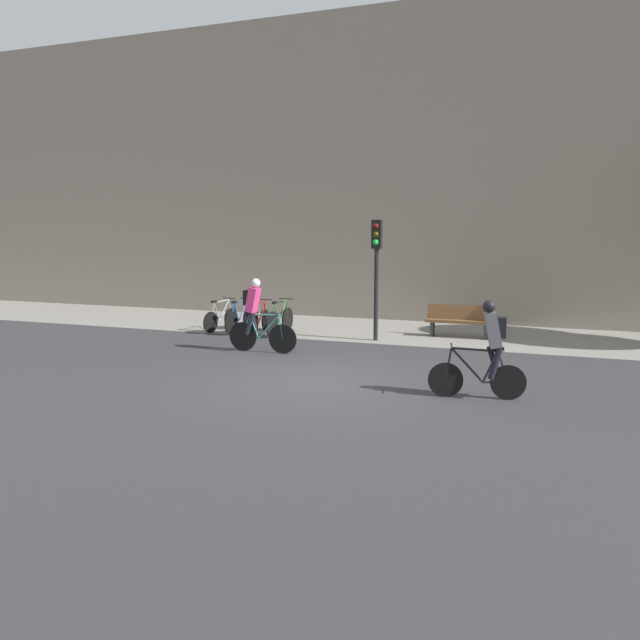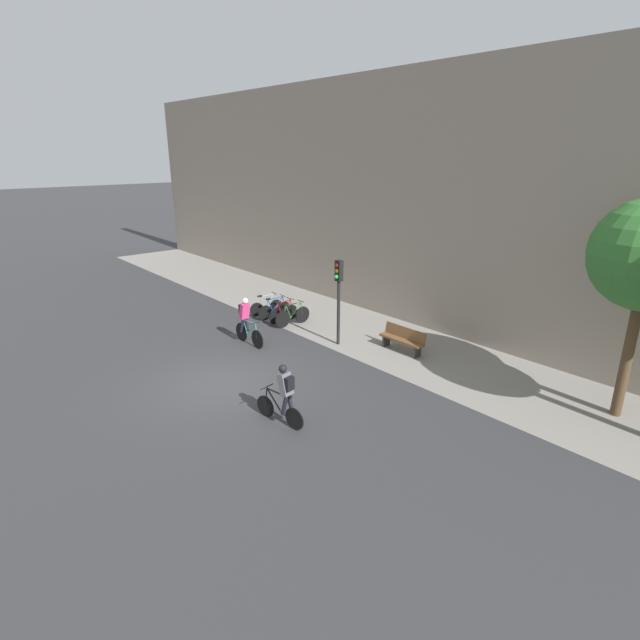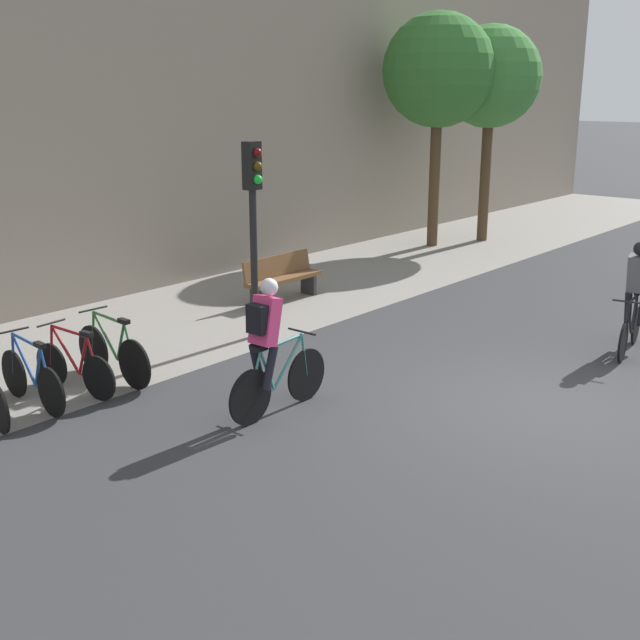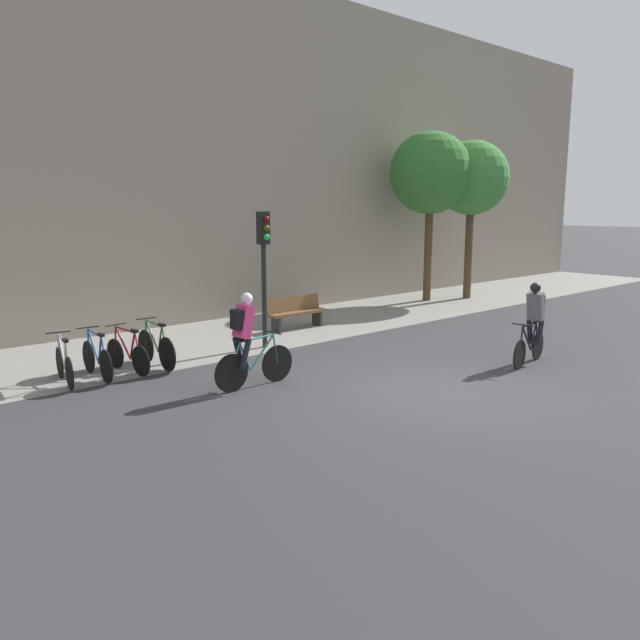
# 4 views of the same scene
# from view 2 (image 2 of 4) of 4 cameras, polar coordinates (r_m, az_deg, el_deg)

# --- Properties ---
(ground) EXTENTS (200.00, 200.00, 0.00)m
(ground) POSITION_cam_2_polar(r_m,az_deg,el_deg) (16.14, -11.00, -7.10)
(ground) COLOR #333335
(kerb_strip) EXTENTS (44.00, 4.50, 0.01)m
(kerb_strip) POSITION_cam_2_polar(r_m,az_deg,el_deg) (20.00, 5.91, -1.63)
(kerb_strip) COLOR gray
(kerb_strip) RESTS_ON ground
(building_facade) EXTENTS (44.00, 0.60, 10.01)m
(building_facade) POSITION_cam_2_polar(r_m,az_deg,el_deg) (20.79, 11.36, 13.06)
(building_facade) COLOR gray
(building_facade) RESTS_ON ground
(cyclist_pink) EXTENTS (1.78, 0.46, 1.80)m
(cyclist_pink) POSITION_cam_2_polar(r_m,az_deg,el_deg) (18.88, -8.45, 0.03)
(cyclist_pink) COLOR black
(cyclist_pink) RESTS_ON ground
(cyclist_grey) EXTENTS (1.68, 0.54, 1.75)m
(cyclist_grey) POSITION_cam_2_polar(r_m,az_deg,el_deg) (13.20, -4.13, -8.34)
(cyclist_grey) COLOR black
(cyclist_grey) RESTS_ON ground
(parked_bike_0) EXTENTS (0.46, 1.57, 0.94)m
(parked_bike_0) POSITION_cam_2_polar(r_m,az_deg,el_deg) (22.33, -6.15, 1.57)
(parked_bike_0) COLOR black
(parked_bike_0) RESTS_ON ground
(parked_bike_1) EXTENTS (0.46, 1.66, 0.96)m
(parked_bike_1) POSITION_cam_2_polar(r_m,az_deg,el_deg) (21.82, -5.19, 1.23)
(parked_bike_1) COLOR black
(parked_bike_1) RESTS_ON ground
(parked_bike_2) EXTENTS (0.46, 1.60, 0.95)m
(parked_bike_2) POSITION_cam_2_polar(r_m,az_deg,el_deg) (21.33, -4.19, 0.81)
(parked_bike_2) COLOR black
(parked_bike_2) RESTS_ON ground
(parked_bike_3) EXTENTS (0.46, 1.73, 0.99)m
(parked_bike_3) POSITION_cam_2_polar(r_m,az_deg,el_deg) (20.84, -3.15, 0.49)
(parked_bike_3) COLOR black
(parked_bike_3) RESTS_ON ground
(traffic_light_pole) EXTENTS (0.26, 0.30, 3.22)m
(traffic_light_pole) POSITION_cam_2_polar(r_m,az_deg,el_deg) (18.22, 2.13, 3.82)
(traffic_light_pole) COLOR black
(traffic_light_pole) RESTS_ON ground
(bench) EXTENTS (1.83, 0.44, 0.89)m
(bench) POSITION_cam_2_polar(r_m,az_deg,el_deg) (18.34, 9.42, -2.16)
(bench) COLOR brown
(bench) RESTS_ON ground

